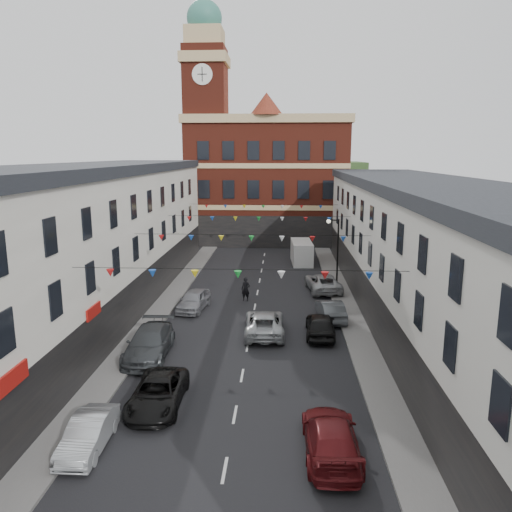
% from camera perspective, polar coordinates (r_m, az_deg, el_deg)
% --- Properties ---
extents(ground, '(160.00, 160.00, 0.00)m').
position_cam_1_polar(ground, '(30.58, -0.98, -10.32)').
color(ground, black).
rests_on(ground, ground).
extents(pavement_left, '(1.80, 64.00, 0.15)m').
position_cam_1_polar(pavement_left, '(33.55, -12.71, -8.45)').
color(pavement_left, '#605E5B').
rests_on(pavement_left, ground).
extents(pavement_right, '(1.80, 64.00, 0.15)m').
position_cam_1_polar(pavement_right, '(32.71, 11.57, -8.93)').
color(pavement_right, '#605E5B').
rests_on(pavement_right, ground).
extents(terrace_left, '(8.40, 56.00, 10.70)m').
position_cam_1_polar(terrace_left, '(32.95, -21.79, 0.15)').
color(terrace_left, beige).
rests_on(terrace_left, ground).
extents(terrace_right, '(8.40, 56.00, 9.70)m').
position_cam_1_polar(terrace_right, '(31.56, 20.98, -1.19)').
color(terrace_right, beige).
rests_on(terrace_right, ground).
extents(civic_building, '(20.60, 13.30, 18.50)m').
position_cam_1_polar(civic_building, '(66.35, 1.32, 8.78)').
color(civic_building, maroon).
rests_on(civic_building, ground).
extents(clock_tower, '(5.60, 5.60, 30.00)m').
position_cam_1_polar(clock_tower, '(64.10, -5.68, 14.70)').
color(clock_tower, maroon).
rests_on(clock_tower, ground).
extents(distant_hill, '(40.00, 14.00, 10.00)m').
position_cam_1_polar(distant_hill, '(90.72, -0.77, 7.56)').
color(distant_hill, '#2D4D24').
rests_on(distant_hill, ground).
extents(street_lamp, '(1.10, 0.36, 6.00)m').
position_cam_1_polar(street_lamp, '(43.19, 9.02, 1.45)').
color(street_lamp, black).
rests_on(street_lamp, ground).
extents(car_left_b, '(1.43, 3.96, 1.30)m').
position_cam_1_polar(car_left_b, '(21.79, -18.61, -18.67)').
color(car_left_b, '#A6AAAE').
rests_on(car_left_b, ground).
extents(car_left_c, '(2.33, 4.92, 1.36)m').
position_cam_1_polar(car_left_c, '(24.09, -11.18, -15.12)').
color(car_left_c, black).
rests_on(car_left_c, ground).
extents(car_left_d, '(2.48, 5.70, 1.63)m').
position_cam_1_polar(car_left_d, '(29.53, -12.10, -9.71)').
color(car_left_d, '#3A3D40').
rests_on(car_left_d, ground).
extents(car_left_e, '(2.32, 4.57, 1.49)m').
position_cam_1_polar(car_left_e, '(37.48, -7.13, -5.03)').
color(car_left_e, gray).
rests_on(car_left_e, ground).
extents(car_right_c, '(2.13, 5.12, 1.48)m').
position_cam_1_polar(car_right_c, '(20.58, 8.56, -19.80)').
color(car_right_c, '#5C1215').
rests_on(car_right_c, ground).
extents(car_right_d, '(1.94, 4.54, 1.53)m').
position_cam_1_polar(car_right_d, '(32.22, 7.36, -7.80)').
color(car_right_d, black).
rests_on(car_right_d, ground).
extents(car_right_e, '(1.94, 4.48, 1.44)m').
position_cam_1_polar(car_right_e, '(35.38, 8.51, -6.13)').
color(car_right_e, '#4A4E51').
rests_on(car_right_e, ground).
extents(car_right_f, '(3.11, 5.64, 1.50)m').
position_cam_1_polar(car_right_f, '(42.55, 7.65, -3.02)').
color(car_right_f, '#9C9DA0').
rests_on(car_right_f, ground).
extents(moving_car, '(2.65, 5.41, 1.48)m').
position_cam_1_polar(moving_car, '(32.37, 0.96, -7.66)').
color(moving_car, '#A9ADB0').
rests_on(moving_car, ground).
extents(white_van, '(2.28, 5.37, 2.33)m').
position_cam_1_polar(white_van, '(53.11, 5.23, 0.43)').
color(white_van, silver).
rests_on(white_van, ground).
extents(pedestrian, '(0.77, 0.58, 1.89)m').
position_cam_1_polar(pedestrian, '(39.35, -1.19, -3.83)').
color(pedestrian, black).
rests_on(pedestrian, ground).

